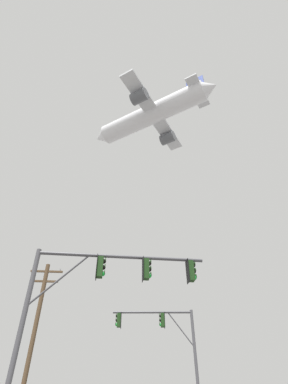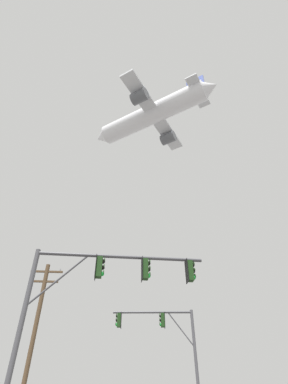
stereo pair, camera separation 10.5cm
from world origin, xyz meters
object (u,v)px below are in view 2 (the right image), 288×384
Objects in this scene: signal_pole_far at (166,337)px; airplane at (152,115)px; signal_pole_near at (100,286)px; utility_pole at (35,332)px.

signal_pole_far is 37.95m from airplane.
signal_pole_near is 41.55m from airplane.
signal_pole_far is 0.72× the size of utility_pole.
signal_pole_far is 8.56m from utility_pole.
signal_pole_far is at bearing 66.80° from signal_pole_near.
signal_pole_near is at bearing -60.84° from utility_pole.
airplane is (0.60, 10.61, 36.43)m from signal_pole_far.
signal_pole_near is 0.79× the size of utility_pole.
signal_pole_near is 10.15m from signal_pole_far.
signal_pole_near reaches higher than signal_pole_far.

